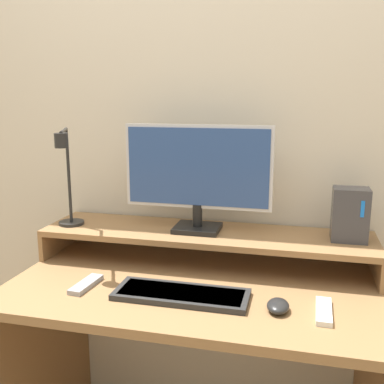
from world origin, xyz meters
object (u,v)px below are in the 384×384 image
object	(u,v)px
keyboard	(181,294)
remote_secondary	(324,311)
mouse	(278,306)
desk_lamp	(67,179)
monitor	(198,173)
router_dock	(350,214)
remote_control	(86,284)

from	to	relation	value
keyboard	remote_secondary	size ratio (longest dim) A/B	2.56
keyboard	mouse	xyz separation A→B (m)	(0.30, -0.02, 0.01)
mouse	remote_secondary	world-z (taller)	mouse
desk_lamp	remote_secondary	world-z (taller)	desk_lamp
monitor	desk_lamp	distance (m)	0.49
desk_lamp	router_dock	world-z (taller)	desk_lamp
keyboard	remote_secondary	world-z (taller)	keyboard
monitor	mouse	bearing A→B (deg)	-46.95
desk_lamp	keyboard	bearing A→B (deg)	-23.26
remote_control	monitor	bearing A→B (deg)	46.59
router_dock	monitor	bearing A→B (deg)	-179.03
monitor	keyboard	distance (m)	0.47
desk_lamp	keyboard	distance (m)	0.62
keyboard	desk_lamp	bearing A→B (deg)	156.74
monitor	keyboard	size ratio (longest dim) A/B	1.30
router_dock	remote_secondary	world-z (taller)	router_dock
monitor	remote_control	xyz separation A→B (m)	(-0.31, -0.32, -0.34)
desk_lamp	remote_secondary	distance (m)	1.00
monitor	remote_secondary	distance (m)	0.66
router_dock	remote_control	xyz separation A→B (m)	(-0.85, -0.33, -0.21)
mouse	remote_control	size ratio (longest dim) A/B	0.60
monitor	remote_secondary	size ratio (longest dim) A/B	3.33
router_dock	keyboard	xyz separation A→B (m)	(-0.52, -0.33, -0.21)
desk_lamp	router_dock	size ratio (longest dim) A/B	2.03
router_dock	keyboard	bearing A→B (deg)	-147.40
monitor	router_dock	distance (m)	0.56
remote_secondary	monitor	bearing A→B (deg)	143.80
router_dock	remote_control	size ratio (longest dim) A/B	1.21
keyboard	mouse	size ratio (longest dim) A/B	4.53
router_dock	keyboard	distance (m)	0.65
monitor	desk_lamp	xyz separation A→B (m)	(-0.47, -0.11, -0.02)
monitor	keyboard	xyz separation A→B (m)	(0.02, -0.32, -0.33)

